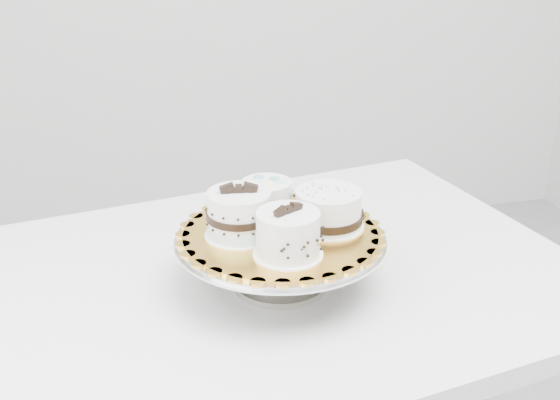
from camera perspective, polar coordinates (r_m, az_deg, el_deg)
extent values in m
cube|color=silver|center=(1.27, -2.77, -7.07)|extent=(1.32, 0.99, 0.04)
cube|color=silver|center=(1.95, 9.00, -8.34)|extent=(0.06, 0.06, 0.71)
cylinder|color=gray|center=(1.23, 0.03, -6.67)|extent=(0.16, 0.16, 0.01)
cylinder|color=gray|center=(1.21, 0.03, -5.13)|extent=(0.11, 0.11, 0.09)
cylinder|color=silver|center=(1.19, 0.03, -3.08)|extent=(0.35, 0.35, 0.01)
cylinder|color=silver|center=(1.19, 0.03, -3.20)|extent=(0.36, 0.36, 0.00)
cylinder|color=orange|center=(1.18, 0.03, -2.77)|extent=(0.42, 0.42, 0.00)
cylinder|color=white|center=(1.11, 0.65, -4.39)|extent=(0.11, 0.11, 0.00)
cylinder|color=white|center=(1.10, 0.66, -2.70)|extent=(0.14, 0.14, 0.07)
cylinder|color=white|center=(1.18, -3.28, -2.76)|extent=(0.12, 0.12, 0.00)
cylinder|color=white|center=(1.16, -3.32, -1.05)|extent=(0.12, 0.12, 0.07)
cylinder|color=silver|center=(1.17, -3.29, -2.30)|extent=(0.11, 0.11, 0.02)
cylinder|color=black|center=(1.16, -3.32, -1.15)|extent=(0.11, 0.11, 0.01)
cylinder|color=white|center=(1.24, -1.09, -1.21)|extent=(0.10, 0.10, 0.00)
cylinder|color=white|center=(1.23, -1.10, 0.16)|extent=(0.10, 0.10, 0.06)
cylinder|color=white|center=(1.21, 3.91, -2.05)|extent=(0.12, 0.12, 0.00)
cylinder|color=white|center=(1.19, 3.95, -0.66)|extent=(0.13, 0.13, 0.06)
cylinder|color=black|center=(1.20, 3.93, -1.38)|extent=(0.12, 0.12, 0.01)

